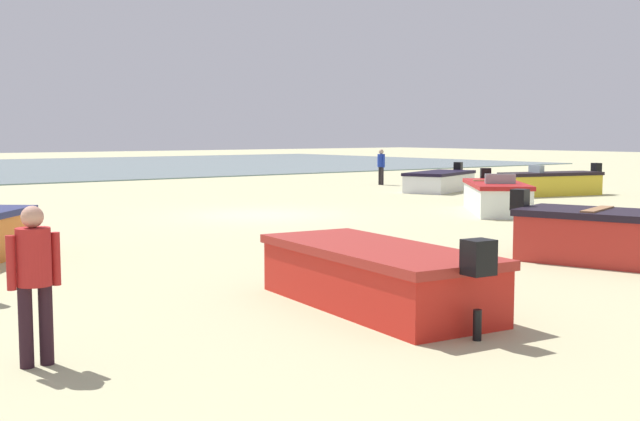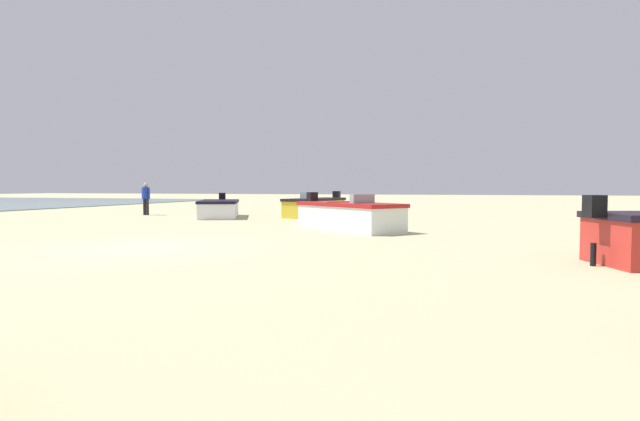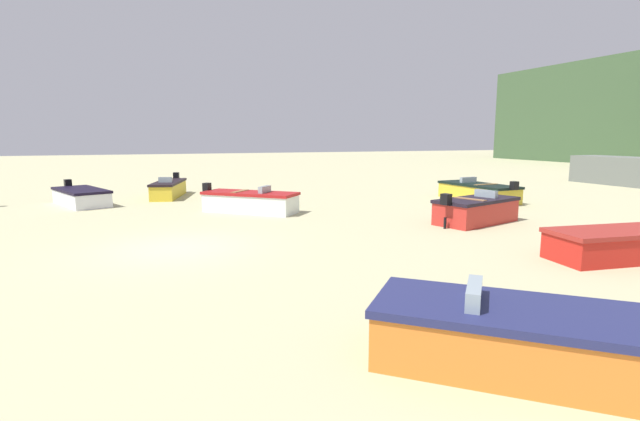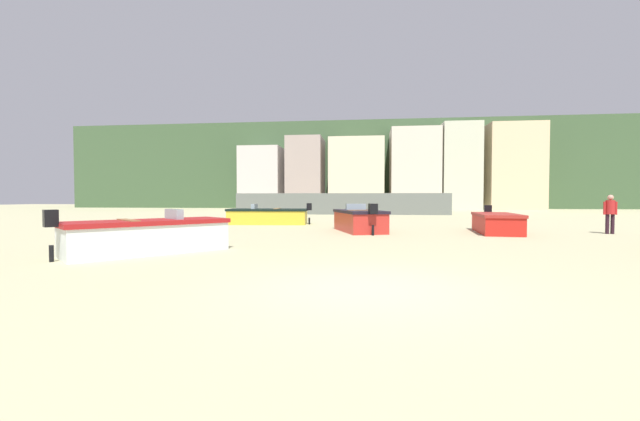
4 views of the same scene
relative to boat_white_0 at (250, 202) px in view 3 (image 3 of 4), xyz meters
The scene contains 8 objects.
ground_plane 6.87m from the boat_white_0, 30.81° to the right, with size 160.00×160.00×0.00m, color #B7B286.
boat_white_0 is the anchor object (origin of this frame).
boat_red_1 9.40m from the boat_white_0, 53.79° to the left, with size 2.59×3.91×1.27m.
boat_orange_2 15.32m from the boat_white_0, ahead, with size 4.04×4.30×1.24m.
boat_white_3 8.79m from the boat_white_0, 125.00° to the right, with size 4.24×3.05×1.11m.
boat_yellow_4 11.91m from the boat_white_0, 88.51° to the left, with size 4.78×2.01×1.20m.
boat_yellow_5 7.42m from the boat_white_0, 155.54° to the right, with size 4.34×2.22×1.20m.
boat_red_6 13.70m from the boat_white_0, 33.86° to the left, with size 1.98×4.16×1.15m.
Camera 3 is at (14.25, -0.72, 3.29)m, focal length 26.38 mm.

